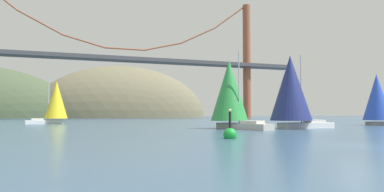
% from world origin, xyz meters
% --- Properties ---
extents(ground_plane, '(360.00, 360.00, 0.00)m').
position_xyz_m(ground_plane, '(0.00, 0.00, 0.00)').
color(ground_plane, '#385670').
extents(headland_center, '(74.92, 44.00, 45.05)m').
position_xyz_m(headland_center, '(5.00, 135.00, 0.00)').
color(headland_center, '#6B664C').
rests_on(headland_center, ground_plane).
extents(suspension_bridge, '(125.14, 6.00, 42.21)m').
position_xyz_m(suspension_bridge, '(-0.00, 95.00, 20.24)').
color(suspension_bridge, brown).
rests_on(suspension_bridge, ground_plane).
extents(sailboat_blue_spinnaker, '(9.17, 5.15, 9.49)m').
position_xyz_m(sailboat_blue_spinnaker, '(31.28, 26.21, 4.34)').
color(sailboat_blue_spinnaker, '#B7B2A8').
rests_on(sailboat_blue_spinnaker, ground_plane).
extents(sailboat_yellow_sail, '(7.75, 4.74, 8.95)m').
position_xyz_m(sailboat_yellow_sail, '(-19.47, 52.65, 4.21)').
color(sailboat_yellow_sail, white).
rests_on(sailboat_yellow_sail, ground_plane).
extents(sailboat_green_sail, '(6.33, 9.42, 9.90)m').
position_xyz_m(sailboat_green_sail, '(2.71, 23.37, 4.70)').
color(sailboat_green_sail, '#B7B2A8').
rests_on(sailboat_green_sail, ground_plane).
extents(sailboat_navy_sail, '(9.68, 5.87, 9.80)m').
position_xyz_m(sailboat_navy_sail, '(10.27, 20.73, 5.06)').
color(sailboat_navy_sail, white).
rests_on(sailboat_navy_sail, ground_plane).
extents(channel_buoy, '(1.10, 1.10, 2.64)m').
position_xyz_m(channel_buoy, '(-4.84, 8.02, 0.37)').
color(channel_buoy, green).
rests_on(channel_buoy, ground_plane).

